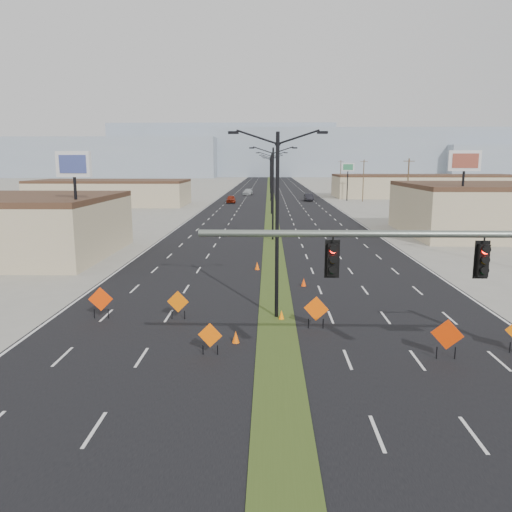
{
  "coord_description": "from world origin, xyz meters",
  "views": [
    {
      "loc": [
        -0.46,
        -14.51,
        8.44
      ],
      "look_at": [
        -1.16,
        13.31,
        3.2
      ],
      "focal_mm": 35.0,
      "sensor_mm": 36.0,
      "label": 1
    }
  ],
  "objects_px": {
    "construction_sign_1": "(210,336)",
    "construction_sign_3": "(316,310)",
    "construction_sign_4": "(447,336)",
    "streetlight_2": "(272,181)",
    "streetlight_3": "(271,176)",
    "construction_sign_2": "(178,303)",
    "car_mid": "(309,197)",
    "cone_2": "(304,282)",
    "cone_3": "(257,266)",
    "streetlight_6": "(270,170)",
    "pole_sign_west": "(74,173)",
    "streetlight_0": "(277,220)",
    "streetlight_5": "(270,172)",
    "car_left": "(231,199)",
    "construction_sign_0": "(101,300)",
    "cone_0": "(281,315)",
    "streetlight_4": "(270,173)",
    "cone_1": "(236,337)",
    "streetlight_1": "(273,191)",
    "car_far": "(248,192)",
    "pole_sign_east_near": "(464,168)",
    "pole_sign_east_far": "(348,170)"
  },
  "relations": [
    {
      "from": "cone_0",
      "to": "streetlight_2",
      "type": "bearing_deg",
      "value": 90.27
    },
    {
      "from": "streetlight_6",
      "to": "construction_sign_3",
      "type": "height_order",
      "value": "streetlight_6"
    },
    {
      "from": "streetlight_2",
      "to": "car_left",
      "type": "height_order",
      "value": "streetlight_2"
    },
    {
      "from": "streetlight_5",
      "to": "cone_0",
      "type": "bearing_deg",
      "value": -89.89
    },
    {
      "from": "car_mid",
      "to": "cone_2",
      "type": "height_order",
      "value": "car_mid"
    },
    {
      "from": "car_far",
      "to": "construction_sign_4",
      "type": "relative_size",
      "value": 2.91
    },
    {
      "from": "car_far",
      "to": "pole_sign_west",
      "type": "xyz_separation_m",
      "value": [
        -10.01,
        -91.96,
        6.82
      ]
    },
    {
      "from": "construction_sign_2",
      "to": "cone_2",
      "type": "relative_size",
      "value": 2.74
    },
    {
      "from": "streetlight_6",
      "to": "cone_3",
      "type": "relative_size",
      "value": 15.5
    },
    {
      "from": "car_mid",
      "to": "cone_2",
      "type": "bearing_deg",
      "value": -96.9
    },
    {
      "from": "cone_3",
      "to": "pole_sign_east_far",
      "type": "distance_m",
      "value": 75.39
    },
    {
      "from": "streetlight_2",
      "to": "construction_sign_1",
      "type": "height_order",
      "value": "streetlight_2"
    },
    {
      "from": "streetlight_3",
      "to": "cone_0",
      "type": "bearing_deg",
      "value": -89.82
    },
    {
      "from": "construction_sign_2",
      "to": "cone_0",
      "type": "distance_m",
      "value": 5.67
    },
    {
      "from": "construction_sign_4",
      "to": "pole_sign_east_far",
      "type": "relative_size",
      "value": 0.22
    },
    {
      "from": "construction_sign_2",
      "to": "cone_1",
      "type": "xyz_separation_m",
      "value": [
        3.38,
        -3.57,
        -0.64
      ]
    },
    {
      "from": "streetlight_0",
      "to": "streetlight_6",
      "type": "height_order",
      "value": "same"
    },
    {
      "from": "streetlight_2",
      "to": "car_far",
      "type": "height_order",
      "value": "streetlight_2"
    },
    {
      "from": "streetlight_2",
      "to": "pole_sign_west",
      "type": "height_order",
      "value": "streetlight_2"
    },
    {
      "from": "cone_3",
      "to": "pole_sign_west",
      "type": "height_order",
      "value": "pole_sign_west"
    },
    {
      "from": "construction_sign_0",
      "to": "streetlight_0",
      "type": "bearing_deg",
      "value": -0.91
    },
    {
      "from": "cone_0",
      "to": "construction_sign_0",
      "type": "bearing_deg",
      "value": -179.67
    },
    {
      "from": "construction_sign_4",
      "to": "cone_2",
      "type": "xyz_separation_m",
      "value": [
        -5.29,
        12.84,
        -0.78
      ]
    },
    {
      "from": "streetlight_4",
      "to": "car_left",
      "type": "bearing_deg",
      "value": -104.12
    },
    {
      "from": "streetlight_3",
      "to": "construction_sign_2",
      "type": "xyz_separation_m",
      "value": [
        -5.36,
        -84.49,
        -4.48
      ]
    },
    {
      "from": "streetlight_6",
      "to": "construction_sign_1",
      "type": "height_order",
      "value": "streetlight_6"
    },
    {
      "from": "car_left",
      "to": "construction_sign_2",
      "type": "bearing_deg",
      "value": -89.47
    },
    {
      "from": "car_mid",
      "to": "construction_sign_0",
      "type": "distance_m",
      "value": 86.9
    },
    {
      "from": "streetlight_1",
      "to": "streetlight_6",
      "type": "bearing_deg",
      "value": 90.0
    },
    {
      "from": "construction_sign_1",
      "to": "construction_sign_3",
      "type": "xyz_separation_m",
      "value": [
        5.02,
        3.7,
        0.15
      ]
    },
    {
      "from": "streetlight_0",
      "to": "construction_sign_2",
      "type": "relative_size",
      "value": 6.3
    },
    {
      "from": "streetlight_0",
      "to": "cone_3",
      "type": "height_order",
      "value": "streetlight_0"
    },
    {
      "from": "streetlight_3",
      "to": "streetlight_6",
      "type": "bearing_deg",
      "value": 90.0
    },
    {
      "from": "construction_sign_4",
      "to": "streetlight_3",
      "type": "bearing_deg",
      "value": 118.53
    },
    {
      "from": "construction_sign_4",
      "to": "streetlight_2",
      "type": "bearing_deg",
      "value": 120.61
    },
    {
      "from": "car_far",
      "to": "construction_sign_4",
      "type": "height_order",
      "value": "construction_sign_4"
    },
    {
      "from": "streetlight_3",
      "to": "construction_sign_0",
      "type": "relative_size",
      "value": 5.64
    },
    {
      "from": "car_left",
      "to": "pole_sign_east_near",
      "type": "height_order",
      "value": "pole_sign_east_near"
    },
    {
      "from": "construction_sign_1",
      "to": "streetlight_0",
      "type": "bearing_deg",
      "value": 72.21
    },
    {
      "from": "cone_3",
      "to": "cone_0",
      "type": "bearing_deg",
      "value": -82.78
    },
    {
      "from": "streetlight_3",
      "to": "pole_sign_east_near",
      "type": "height_order",
      "value": "streetlight_3"
    },
    {
      "from": "streetlight_3",
      "to": "car_mid",
      "type": "bearing_deg",
      "value": 3.5
    },
    {
      "from": "streetlight_2",
      "to": "cone_3",
      "type": "xyz_separation_m",
      "value": [
        -1.35,
        -43.67,
        -5.1
      ]
    },
    {
      "from": "construction_sign_2",
      "to": "pole_sign_west",
      "type": "relative_size",
      "value": 0.17
    },
    {
      "from": "car_far",
      "to": "cone_3",
      "type": "relative_size",
      "value": 8.17
    },
    {
      "from": "streetlight_1",
      "to": "streetlight_4",
      "type": "distance_m",
      "value": 84.0
    },
    {
      "from": "streetlight_1",
      "to": "construction_sign_1",
      "type": "bearing_deg",
      "value": -95.14
    },
    {
      "from": "construction_sign_1",
      "to": "construction_sign_3",
      "type": "bearing_deg",
      "value": 47.02
    },
    {
      "from": "streetlight_0",
      "to": "car_far",
      "type": "relative_size",
      "value": 1.9
    },
    {
      "from": "streetlight_5",
      "to": "car_left",
      "type": "relative_size",
      "value": 2.14
    }
  ]
}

